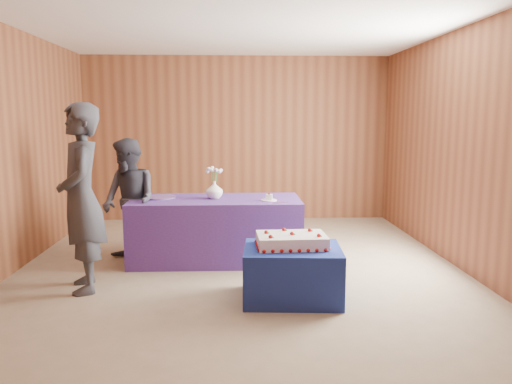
{
  "coord_description": "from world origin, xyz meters",
  "views": [
    {
      "loc": [
        -0.07,
        -5.31,
        1.71
      ],
      "look_at": [
        0.18,
        0.1,
        0.89
      ],
      "focal_mm": 35.0,
      "sensor_mm": 36.0,
      "label": 1
    }
  ],
  "objects": [
    {
      "name": "ground",
      "position": [
        0.0,
        0.0,
        0.0
      ],
      "size": [
        6.0,
        6.0,
        0.0
      ],
      "primitive_type": "plane",
      "color": "gray",
      "rests_on": "ground"
    },
    {
      "name": "room_shell",
      "position": [
        0.0,
        0.0,
        1.8
      ],
      "size": [
        5.04,
        6.04,
        2.72
      ],
      "color": "brown",
      "rests_on": "ground"
    },
    {
      "name": "cake_table",
      "position": [
        0.48,
        -0.8,
        0.25
      ],
      "size": [
        0.95,
        0.76,
        0.5
      ],
      "primitive_type": "cube",
      "rotation": [
        0.0,
        0.0,
        -0.07
      ],
      "color": "navy",
      "rests_on": "ground"
    },
    {
      "name": "serving_table",
      "position": [
        -0.28,
        0.54,
        0.38
      ],
      "size": [
        2.0,
        0.91,
        0.75
      ],
      "primitive_type": "cube",
      "rotation": [
        0.0,
        0.0,
        -0.0
      ],
      "color": "#543188",
      "rests_on": "ground"
    },
    {
      "name": "sheet_cake",
      "position": [
        0.48,
        -0.76,
        0.56
      ],
      "size": [
        0.69,
        0.48,
        0.16
      ],
      "rotation": [
        0.0,
        0.0,
        0.03
      ],
      "color": "white",
      "rests_on": "cake_table"
    },
    {
      "name": "vase",
      "position": [
        -0.29,
        0.55,
        0.85
      ],
      "size": [
        0.22,
        0.22,
        0.21
      ],
      "primitive_type": "imported",
      "rotation": [
        0.0,
        0.0,
        0.09
      ],
      "color": "white",
      "rests_on": "serving_table"
    },
    {
      "name": "flower_spray",
      "position": [
        -0.29,
        0.55,
        1.09
      ],
      "size": [
        0.2,
        0.19,
        0.15
      ],
      "color": "#2F692A",
      "rests_on": "vase"
    },
    {
      "name": "platter",
      "position": [
        -0.94,
        0.61,
        0.76
      ],
      "size": [
        0.4,
        0.4,
        0.02
      ],
      "primitive_type": "cylinder",
      "rotation": [
        0.0,
        0.0,
        -0.08
      ],
      "color": "#714E9C",
      "rests_on": "serving_table"
    },
    {
      "name": "plate",
      "position": [
        0.35,
        0.37,
        0.76
      ],
      "size": [
        0.22,
        0.22,
        0.01
      ],
      "primitive_type": "cylinder",
      "rotation": [
        0.0,
        0.0,
        -0.26
      ],
      "color": "white",
      "rests_on": "serving_table"
    },
    {
      "name": "cake_slice",
      "position": [
        0.35,
        0.37,
        0.8
      ],
      "size": [
        0.08,
        0.07,
        0.09
      ],
      "rotation": [
        0.0,
        0.0,
        -0.17
      ],
      "color": "white",
      "rests_on": "plate"
    },
    {
      "name": "knife",
      "position": [
        0.43,
        0.2,
        0.75
      ],
      "size": [
        0.25,
        0.11,
        0.0
      ],
      "primitive_type": "cube",
      "rotation": [
        0.0,
        0.0,
        0.37
      ],
      "color": "silver",
      "rests_on": "serving_table"
    },
    {
      "name": "guest_left",
      "position": [
        -1.55,
        -0.45,
        0.92
      ],
      "size": [
        0.64,
        0.78,
        1.85
      ],
      "primitive_type": "imported",
      "rotation": [
        0.0,
        0.0,
        -1.24
      ],
      "color": "#33353D",
      "rests_on": "ground"
    },
    {
      "name": "guest_right",
      "position": [
        -1.28,
        0.49,
        0.74
      ],
      "size": [
        0.9,
        0.9,
        1.47
      ],
      "primitive_type": "imported",
      "rotation": [
        0.0,
        0.0,
        -0.8
      ],
      "color": "#34333E",
      "rests_on": "ground"
    }
  ]
}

